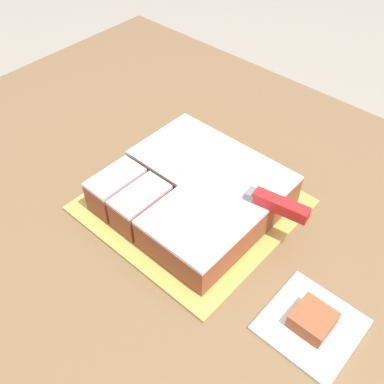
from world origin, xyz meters
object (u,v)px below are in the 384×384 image
at_px(cake_board, 192,205).
at_px(knife, 259,197).
at_px(cake, 194,192).
at_px(brownie, 313,320).

bearing_deg(cake_board, knife, 16.90).
bearing_deg(knife, cake_board, 7.18).
bearing_deg(cake, knife, 16.03).
bearing_deg(cake_board, cake, 42.51).
height_order(cake_board, knife, knife).
relative_size(cake, brownie, 5.08).
distance_m(cake_board, knife, 0.15).
height_order(cake, knife, knife).
distance_m(knife, brownie, 0.21).
bearing_deg(cake, cake_board, -137.49).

